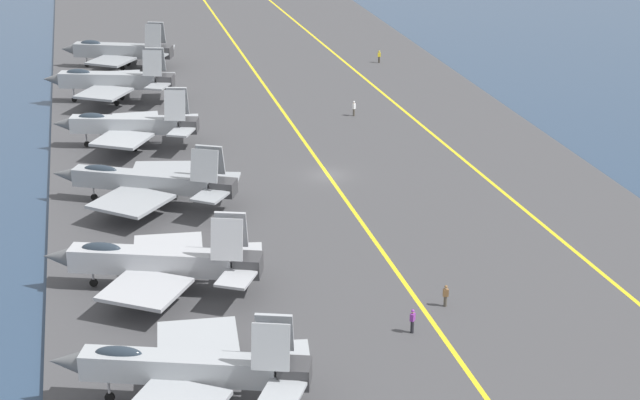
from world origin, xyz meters
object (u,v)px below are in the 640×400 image
object	(u,v)px
parked_jet_fourth	(147,181)
crew_purple_vest	(412,320)
parked_jet_third	(156,261)
parked_jet_second	(185,368)
parked_jet_sixth	(111,80)
crew_brown_vest	(446,295)
parked_jet_fifth	(129,125)
crew_white_vest	(354,108)
parked_jet_seventh	(118,51)
crew_yellow_vest	(379,56)

from	to	relation	value
parked_jet_fourth	crew_purple_vest	world-z (taller)	parked_jet_fourth
crew_purple_vest	parked_jet_third	bearing A→B (deg)	57.04
parked_jet_second	parked_jet_sixth	bearing A→B (deg)	1.18
parked_jet_third	crew_brown_vest	xyz separation A→B (m)	(-7.49, -19.70, -1.40)
parked_jet_fifth	crew_purple_vest	size ratio (longest dim) A/B	8.56
crew_purple_vest	crew_white_vest	distance (m)	49.28
parked_jet_seventh	crew_purple_vest	size ratio (longest dim) A/B	8.67
parked_jet_second	parked_jet_seventh	xyz separation A→B (m)	(81.79, -0.33, -0.22)
parked_jet_fourth	parked_jet_seventh	bearing A→B (deg)	-0.09
parked_jet_fifth	parked_jet_seventh	distance (m)	33.42
parked_jet_sixth	crew_yellow_vest	bearing A→B (deg)	-73.54
crew_brown_vest	parked_jet_seventh	bearing A→B (deg)	14.45
parked_jet_sixth	crew_yellow_vest	size ratio (longest dim) A/B	9.31
parked_jet_fourth	parked_jet_second	bearing A→B (deg)	179.55
parked_jet_seventh	crew_yellow_vest	xyz separation A→B (m)	(-5.62, -34.82, -1.45)
crew_purple_vest	crew_brown_vest	size ratio (longest dim) A/B	1.07
parked_jet_second	parked_jet_third	bearing A→B (deg)	1.35
parked_jet_third	parked_jet_sixth	distance (m)	49.88
crew_yellow_vest	crew_white_vest	size ratio (longest dim) A/B	0.96
crew_brown_vest	parked_jet_fourth	bearing A→B (deg)	38.40
parked_jet_seventh	crew_yellow_vest	world-z (taller)	parked_jet_seventh
crew_yellow_vest	crew_purple_vest	xyz separation A→B (m)	(-71.14, 19.32, 0.05)
parked_jet_sixth	crew_white_vest	bearing A→B (deg)	-114.29
parked_jet_seventh	crew_white_vest	distance (m)	37.77
crew_yellow_vest	crew_brown_vest	distance (m)	69.95
crew_purple_vest	parked_jet_second	bearing A→B (deg)	107.62
parked_jet_third	crew_white_vest	distance (m)	45.72
parked_jet_fourth	parked_jet_fifth	xyz separation A→B (m)	(16.26, 0.57, 0.23)
parked_jet_second	parked_jet_seventh	distance (m)	81.79
parked_jet_second	parked_jet_fifth	distance (m)	48.37
parked_jet_fifth	parked_jet_sixth	world-z (taller)	parked_jet_sixth
parked_jet_fifth	crew_white_vest	size ratio (longest dim) A/B	8.60
parked_jet_fifth	crew_white_vest	xyz separation A→B (m)	(5.03, -25.52, -1.51)
parked_jet_second	parked_jet_third	distance (m)	15.53
parked_jet_sixth	crew_brown_vest	size ratio (longest dim) A/B	9.46
parked_jet_fifth	crew_purple_vest	distance (m)	46.28
crew_yellow_vest	crew_brown_vest	world-z (taller)	crew_yellow_vest
crew_purple_vest	parked_jet_sixth	bearing A→B (deg)	15.88
parked_jet_third	crew_yellow_vest	world-z (taller)	parked_jet_third
parked_jet_third	crew_yellow_vest	xyz separation A→B (m)	(60.65, -35.52, -1.38)
parked_jet_sixth	crew_brown_vest	bearing A→B (deg)	-160.17
parked_jet_third	parked_jet_seventh	distance (m)	66.27
crew_purple_vest	parked_jet_fifth	bearing A→B (deg)	20.43
parked_jet_fifth	crew_yellow_vest	world-z (taller)	parked_jet_fifth
parked_jet_second	crew_brown_vest	world-z (taller)	parked_jet_second
parked_jet_third	crew_brown_vest	world-z (taller)	parked_jet_third
parked_jet_third	parked_jet_fourth	size ratio (longest dim) A/B	0.97
crew_purple_vest	crew_brown_vest	bearing A→B (deg)	-49.35
parked_jet_third	parked_jet_fourth	bearing A→B (deg)	-2.13
crew_purple_vest	crew_yellow_vest	bearing A→B (deg)	-15.20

